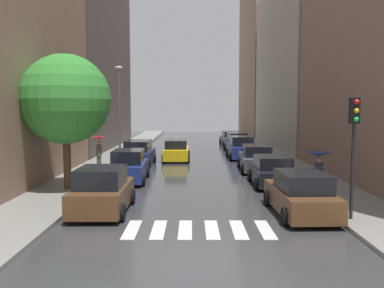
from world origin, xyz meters
The scene contains 22 objects.
ground_plane centered at (0.00, 24.00, -0.02)m, with size 28.00×72.00×0.04m, color #353538.
sidewalk_left centered at (-6.50, 24.00, 0.07)m, with size 3.00×72.00×0.15m, color gray.
sidewalk_right centered at (6.50, 24.00, 0.07)m, with size 3.00×72.00×0.15m, color gray.
crosswalk_stripes centered at (0.00, 3.08, 0.01)m, with size 4.95×2.20×0.01m.
building_left_mid centered at (-11.00, 31.48, 11.70)m, with size 6.00×21.34×23.40m, color #564C47.
building_right_mid centered at (11.00, 32.46, 8.48)m, with size 6.00×21.02×16.96m, color #B2A38C.
building_right_far centered at (11.00, 53.19, 11.98)m, with size 6.00×18.77×23.96m, color #8C6B56.
parked_car_left_nearest centered at (-3.74, 5.37, 0.83)m, with size 2.18×4.10×1.80m.
parked_car_left_second centered at (-3.73, 12.16, 0.83)m, with size 2.12×4.22×1.79m.
parked_car_left_third centered at (-3.99, 18.48, 0.84)m, with size 2.15×4.80×1.81m.
parked_car_right_nearest centered at (3.94, 4.98, 0.78)m, with size 2.21×4.55×1.68m.
parked_car_right_second centered at (3.99, 11.01, 0.74)m, with size 2.18×4.11×1.58m.
parked_car_right_third centered at (3.95, 16.20, 0.79)m, with size 2.28×4.87×1.68m.
parked_car_right_fourth centered at (3.73, 22.64, 0.84)m, with size 2.15×4.51×1.81m.
parked_car_right_fifth centered at (3.97, 28.11, 0.82)m, with size 2.24×4.28×1.77m.
parked_car_right_sixth centered at (3.99, 34.27, 0.75)m, with size 2.26×4.77×1.59m.
taxi_midroad centered at (-1.44, 21.47, 0.76)m, with size 2.07×4.58×1.81m.
pedestrian_foreground centered at (5.71, 8.55, 1.59)m, with size 1.17×1.17×1.88m.
pedestrian_near_tree centered at (-6.20, 15.78, 1.64)m, with size 0.94×0.94×2.11m.
street_tree_left centered at (-6.31, 9.44, 4.50)m, with size 4.33×4.33×6.53m.
traffic_light_right_corner centered at (5.45, 3.89, 3.29)m, with size 0.30×0.42×4.30m.
lamp_post_left centered at (-5.55, 19.82, 4.16)m, with size 0.60×0.28×6.96m.
Camera 1 is at (-0.22, -10.58, 4.10)m, focal length 38.75 mm.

